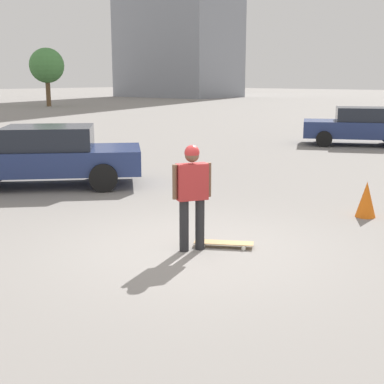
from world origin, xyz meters
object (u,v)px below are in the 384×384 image
at_px(skateboard, 224,243).
at_px(traffic_cone, 366,199).
at_px(person, 192,189).
at_px(car_parked_near, 46,155).
at_px(car_parked_far, 358,126).

xyz_separation_m(skateboard, traffic_cone, (3.17, -0.94, 0.27)).
xyz_separation_m(person, skateboard, (0.43, -0.28, -0.88)).
relative_size(skateboard, car_parked_near, 0.20).
bearing_deg(person, traffic_cone, 11.70).
distance_m(car_parked_near, car_parked_far, 12.74).
bearing_deg(skateboard, car_parked_near, -41.81).
relative_size(car_parked_near, traffic_cone, 6.85).
distance_m(skateboard, car_parked_near, 6.29).
xyz_separation_m(person, car_parked_near, (1.56, 5.88, -0.20)).
xyz_separation_m(skateboard, car_parked_near, (1.13, 6.16, 0.68)).
height_order(skateboard, car_parked_near, car_parked_near).
bearing_deg(skateboard, person, 25.70).
relative_size(skateboard, traffic_cone, 1.34).
bearing_deg(traffic_cone, person, 161.25).
bearing_deg(car_parked_near, car_parked_far, -148.33).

